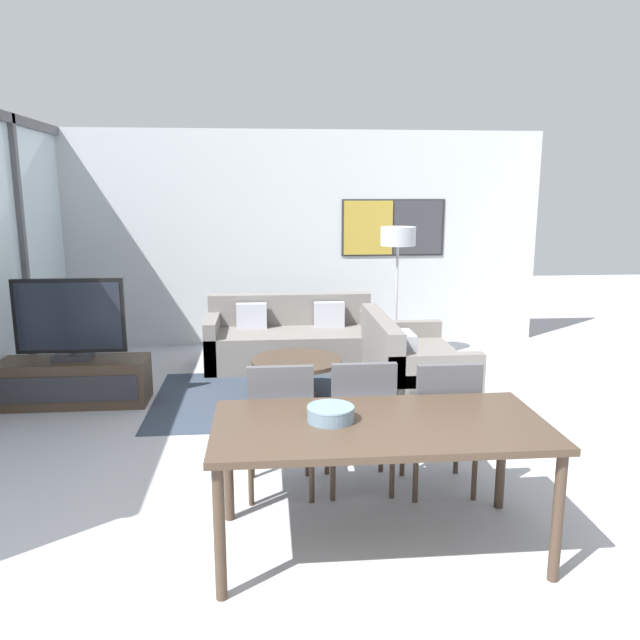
{
  "coord_description": "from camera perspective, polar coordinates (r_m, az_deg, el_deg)",
  "views": [
    {
      "loc": [
        -0.3,
        -2.5,
        2.04
      ],
      "look_at": [
        0.16,
        2.69,
        0.95
      ],
      "focal_mm": 35.0,
      "sensor_mm": 36.0,
      "label": 1
    }
  ],
  "objects": [
    {
      "name": "sofa_side",
      "position": [
        6.42,
        8.06,
        -4.33
      ],
      "size": [
        0.89,
        1.57,
        0.8
      ],
      "rotation": [
        0.0,
        0.0,
        1.57
      ],
      "color": "slate",
      "rests_on": "ground_plane"
    },
    {
      "name": "area_rug",
      "position": [
        6.31,
        -2.13,
        -7.02
      ],
      "size": [
        2.83,
        1.82,
        0.01
      ],
      "color": "#333D4C",
      "rests_on": "ground_plane"
    },
    {
      "name": "coffee_table",
      "position": [
        6.22,
        -2.15,
        -4.46
      ],
      "size": [
        0.9,
        0.9,
        0.39
      ],
      "color": "#423326",
      "rests_on": "ground_plane"
    },
    {
      "name": "television",
      "position": [
        6.36,
        -21.9,
        -0.02
      ],
      "size": [
        1.03,
        0.2,
        0.79
      ],
      "color": "#2D2D33",
      "rests_on": "tv_console"
    },
    {
      "name": "dining_chair_left",
      "position": [
        4.2,
        -3.65,
        -9.33
      ],
      "size": [
        0.46,
        0.46,
        0.95
      ],
      "color": "#4C4C51",
      "rests_on": "ground_plane"
    },
    {
      "name": "sofa_main",
      "position": [
        7.44,
        -2.65,
        -1.97
      ],
      "size": [
        1.97,
        0.89,
        0.8
      ],
      "color": "slate",
      "rests_on": "ground_plane"
    },
    {
      "name": "dining_chair_centre",
      "position": [
        4.27,
        3.74,
        -9.01
      ],
      "size": [
        0.46,
        0.46,
        0.95
      ],
      "color": "#4C4C51",
      "rests_on": "ground_plane"
    },
    {
      "name": "dining_table",
      "position": [
        3.56,
        5.5,
        -10.37
      ],
      "size": [
        1.87,
        0.91,
        0.77
      ],
      "color": "#423326",
      "rests_on": "ground_plane"
    },
    {
      "name": "tv_console",
      "position": [
        6.5,
        -21.49,
        -5.28
      ],
      "size": [
        1.39,
        0.48,
        0.44
      ],
      "color": "#423326",
      "rests_on": "ground_plane"
    },
    {
      "name": "fruit_bowl",
      "position": [
        3.53,
        0.98,
        -8.46
      ],
      "size": [
        0.27,
        0.27,
        0.08
      ],
      "color": "slate",
      "rests_on": "dining_table"
    },
    {
      "name": "ground_plane",
      "position": [
        3.24,
        1.61,
        -27.2
      ],
      "size": [
        24.0,
        24.0,
        0.0
      ],
      "primitive_type": "plane",
      "color": "#B2B2B7"
    },
    {
      "name": "floor_lamp",
      "position": [
        7.4,
        7.13,
        6.88
      ],
      "size": [
        0.41,
        0.41,
        1.62
      ],
      "color": "#2D2D33",
      "rests_on": "ground_plane"
    },
    {
      "name": "dining_chair_right",
      "position": [
        4.31,
        11.12,
        -8.98
      ],
      "size": [
        0.46,
        0.46,
        0.95
      ],
      "color": "#4C4C51",
      "rests_on": "ground_plane"
    },
    {
      "name": "wall_back",
      "position": [
        8.29,
        -2.69,
        7.4
      ],
      "size": [
        6.75,
        0.09,
        2.8
      ],
      "color": "silver",
      "rests_on": "ground_plane"
    }
  ]
}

